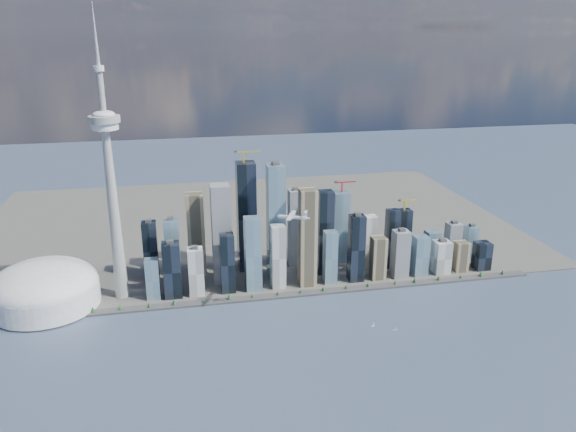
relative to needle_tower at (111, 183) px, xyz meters
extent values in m
plane|color=#334059|center=(300.00, -310.00, -235.84)|extent=(4000.00, 4000.00, 0.00)
cube|color=#383838|center=(300.00, -60.00, -233.84)|extent=(1100.00, 22.00, 4.00)
cube|color=#4C4C47|center=(300.00, 390.00, -234.34)|extent=(1400.00, 900.00, 3.00)
cylinder|color=#3F2D1E|center=(-176.67, -60.00, -230.64)|extent=(1.00, 1.00, 2.40)
cone|color=#193F16|center=(-176.67, -60.00, -227.04)|extent=(7.20, 7.20, 8.00)
cylinder|color=#3F2D1E|center=(-90.00, -60.00, -230.64)|extent=(1.00, 1.00, 2.40)
cone|color=#193F16|center=(-90.00, -60.00, -227.04)|extent=(7.20, 7.20, 8.00)
cylinder|color=#3F2D1E|center=(-3.33, -60.00, -230.64)|extent=(1.00, 1.00, 2.40)
cone|color=#193F16|center=(-3.33, -60.00, -227.04)|extent=(7.20, 7.20, 8.00)
cylinder|color=#3F2D1E|center=(83.33, -60.00, -230.64)|extent=(1.00, 1.00, 2.40)
cone|color=#193F16|center=(83.33, -60.00, -227.04)|extent=(7.20, 7.20, 8.00)
cylinder|color=#3F2D1E|center=(170.00, -60.00, -230.64)|extent=(1.00, 1.00, 2.40)
cone|color=#193F16|center=(170.00, -60.00, -227.04)|extent=(7.20, 7.20, 8.00)
cylinder|color=#3F2D1E|center=(256.67, -60.00, -230.64)|extent=(1.00, 1.00, 2.40)
cone|color=#193F16|center=(256.67, -60.00, -227.04)|extent=(7.20, 7.20, 8.00)
cylinder|color=#3F2D1E|center=(343.33, -60.00, -230.64)|extent=(1.00, 1.00, 2.40)
cone|color=#193F16|center=(343.33, -60.00, -227.04)|extent=(7.20, 7.20, 8.00)
cylinder|color=#3F2D1E|center=(430.00, -60.00, -230.64)|extent=(1.00, 1.00, 2.40)
cone|color=#193F16|center=(430.00, -60.00, -227.04)|extent=(7.20, 7.20, 8.00)
cylinder|color=#3F2D1E|center=(516.67, -60.00, -230.64)|extent=(1.00, 1.00, 2.40)
cone|color=#193F16|center=(516.67, -60.00, -227.04)|extent=(7.20, 7.20, 8.00)
cylinder|color=#3F2D1E|center=(603.33, -60.00, -230.64)|extent=(1.00, 1.00, 2.40)
cone|color=#193F16|center=(603.33, -60.00, -227.04)|extent=(7.20, 7.20, 8.00)
cylinder|color=#3F2D1E|center=(690.00, -60.00, -230.64)|extent=(1.00, 1.00, 2.40)
cone|color=#193F16|center=(690.00, -60.00, -227.04)|extent=(7.20, 7.20, 8.00)
cylinder|color=#3F2D1E|center=(776.67, -60.00, -230.64)|extent=(1.00, 1.00, 2.40)
cone|color=#193F16|center=(776.67, -60.00, -227.04)|extent=(7.20, 7.20, 8.00)
cube|color=black|center=(100.00, -20.00, -176.53)|extent=(34.00, 34.00, 112.62)
cube|color=#6F93A7|center=(100.00, 30.00, -161.17)|extent=(30.00, 30.00, 143.34)
cube|color=silver|center=(150.00, -20.00, -184.21)|extent=(30.00, 30.00, 97.27)
cube|color=tan|center=(150.00, 85.00, -143.25)|extent=(36.00, 36.00, 179.18)
cube|color=gray|center=(205.00, 30.00, -127.89)|extent=(38.00, 38.00, 209.89)
cube|color=black|center=(205.00, -20.00, -171.41)|extent=(28.00, 28.00, 122.86)
cube|color=#6F93A7|center=(260.00, -20.00, -156.05)|extent=(32.00, 32.00, 153.58)
cube|color=black|center=(260.00, 85.00, -112.54)|extent=(40.00, 40.00, 240.61)
cube|color=#6F93A7|center=(315.00, 30.00, -109.98)|extent=(36.00, 36.00, 245.73)
cube|color=silver|center=(315.00, -20.00, -166.29)|extent=(28.00, 28.00, 133.10)
cube|color=tan|center=(370.00, -20.00, -130.45)|extent=(34.00, 34.00, 204.77)
cube|color=gray|center=(370.00, 85.00, -145.81)|extent=(30.00, 30.00, 174.06)
cube|color=black|center=(425.00, 30.00, -140.69)|extent=(32.00, 32.00, 184.29)
cube|color=#6F93A7|center=(425.00, -20.00, -176.53)|extent=(26.00, 26.00, 112.62)
cube|color=black|center=(475.00, -20.00, -161.17)|extent=(30.00, 30.00, 143.34)
cube|color=#6F93A7|center=(475.00, 85.00, -150.93)|extent=(34.00, 34.00, 163.82)
cube|color=silver|center=(525.00, 30.00, -171.41)|extent=(28.00, 28.00, 122.86)
cube|color=tan|center=(525.00, -20.00, -186.77)|extent=(30.00, 30.00, 92.15)
cube|color=gray|center=(575.00, -20.00, -181.65)|extent=(32.00, 32.00, 102.39)
cube|color=black|center=(575.00, 30.00, -166.29)|extent=(26.00, 26.00, 133.10)
cube|color=#6F93A7|center=(625.00, -20.00, -189.32)|extent=(30.00, 30.00, 87.03)
cube|color=black|center=(625.00, 85.00, -176.53)|extent=(28.00, 28.00, 112.62)
cube|color=#6F93A7|center=(675.00, 30.00, -194.44)|extent=(30.00, 30.00, 76.79)
cube|color=silver|center=(675.00, -20.00, -197.00)|extent=(34.00, 34.00, 71.67)
cube|color=tan|center=(720.00, -20.00, -199.56)|extent=(28.00, 28.00, 66.55)
cube|color=gray|center=(720.00, 30.00, -186.77)|extent=(30.00, 30.00, 92.15)
cube|color=black|center=(765.00, -20.00, -202.12)|extent=(32.00, 32.00, 61.43)
cube|color=#6F93A7|center=(765.00, 30.00, -191.88)|extent=(26.00, 26.00, 81.91)
cube|color=black|center=(60.00, 85.00, -171.41)|extent=(30.00, 30.00, 122.86)
cube|color=#6F93A7|center=(60.00, -20.00, -191.88)|extent=(26.00, 26.00, 81.91)
cube|color=gold|center=(260.00, 85.00, 18.77)|extent=(3.00, 3.00, 22.00)
cube|color=gold|center=(268.25, 85.00, 29.77)|extent=(55.00, 2.20, 2.20)
cube|color=#383838|center=(243.50, 85.00, 31.77)|extent=(6.00, 4.00, 4.00)
cube|color=red|center=(475.00, 85.00, -58.02)|extent=(3.00, 3.00, 22.00)
cube|color=red|center=(482.20, 85.00, -47.02)|extent=(48.00, 2.20, 2.20)
cube|color=#383838|center=(460.60, 85.00, -45.02)|extent=(6.00, 4.00, 4.00)
cube|color=gold|center=(625.00, 85.00, -109.21)|extent=(3.00, 3.00, 22.00)
cube|color=gold|center=(631.75, 85.00, -98.21)|extent=(45.00, 2.20, 2.20)
cube|color=#383838|center=(611.50, 85.00, -96.21)|extent=(6.00, 4.00, 4.00)
cone|color=#9D9D98|center=(0.00, 0.00, -62.84)|extent=(26.00, 26.00, 340.00)
cylinder|color=silver|center=(0.00, 0.00, 107.16)|extent=(48.00, 48.00, 14.00)
cylinder|color=#9D9D98|center=(0.00, 0.00, 119.16)|extent=(56.00, 56.00, 12.00)
ellipsoid|color=silver|center=(0.00, 0.00, 127.16)|extent=(40.00, 40.00, 14.00)
cylinder|color=#9D9D98|center=(0.00, 0.00, 167.16)|extent=(11.00, 11.00, 80.00)
cylinder|color=silver|center=(0.00, 0.00, 207.16)|extent=(18.00, 18.00, 10.00)
cone|color=silver|center=(0.00, 0.00, 265.16)|extent=(7.00, 7.00, 105.00)
cylinder|color=silver|center=(-140.00, -10.00, -210.84)|extent=(200.00, 200.00, 44.00)
ellipsoid|color=silver|center=(-140.00, -10.00, -188.84)|extent=(200.00, 200.00, 84.00)
cylinder|color=white|center=(313.59, -149.49, -38.58)|extent=(47.68, 25.15, 6.07)
cone|color=white|center=(290.08, -139.32, -38.58)|extent=(8.50, 8.21, 6.07)
cone|color=white|center=(337.97, -160.03, -38.58)|extent=(11.12, 9.34, 6.07)
cube|color=white|center=(311.85, -148.74, -35.35)|extent=(28.05, 51.77, 0.95)
cylinder|color=white|center=(307.71, -158.31, -36.87)|extent=(10.93, 7.28, 3.41)
cylinder|color=white|center=(315.99, -139.16, -36.87)|extent=(10.93, 7.28, 3.41)
cylinder|color=#3F3F3F|center=(302.48, -156.05, -36.87)|extent=(3.27, 7.08, 7.59)
cylinder|color=#3F3F3F|center=(310.77, -136.90, -36.87)|extent=(3.27, 7.08, 7.59)
cube|color=white|center=(335.36, -158.90, -32.51)|extent=(5.18, 2.81, 10.43)
cube|color=white|center=(335.36, -158.90, -27.19)|extent=(10.61, 17.33, 0.66)
cube|color=white|center=(484.11, -229.82, -235.38)|extent=(7.08, 4.56, 0.91)
cylinder|color=#999999|center=(484.11, -229.82, -230.15)|extent=(0.27, 0.27, 10.23)
cube|color=white|center=(449.91, -209.24, -235.45)|extent=(5.94, 1.98, 0.78)
cylinder|color=#999999|center=(449.91, -209.24, -230.94)|extent=(0.24, 0.24, 8.82)
camera|label=1|loc=(121.28, -1052.76, 275.45)|focal=35.00mm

